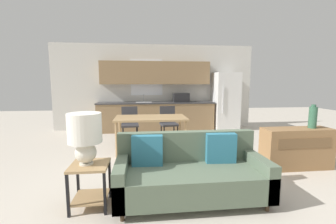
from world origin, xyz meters
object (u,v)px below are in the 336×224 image
(vase, at_px, (313,117))
(dining_chair_far_left, at_px, (130,123))
(dining_chair_far_right, at_px, (169,122))
(dining_table, at_px, (151,120))
(refrigerator, at_px, (225,101))
(table_lamp, at_px, (85,134))
(credenza, at_px, (296,148))
(couch, at_px, (190,173))
(side_table, at_px, (90,178))

(vase, relative_size, dining_chair_far_left, 0.46)
(dining_chair_far_right, bearing_deg, dining_chair_far_left, 172.94)
(dining_table, relative_size, dining_chair_far_left, 1.69)
(refrigerator, xyz_separation_m, dining_table, (-2.47, -2.09, -0.21))
(table_lamp, distance_m, dining_chair_far_right, 3.22)
(credenza, bearing_deg, refrigerator, 90.72)
(refrigerator, relative_size, table_lamp, 2.95)
(couch, relative_size, dining_chair_far_right, 2.08)
(side_table, bearing_deg, dining_chair_far_right, 66.06)
(dining_table, xyz_separation_m, table_lamp, (-0.85, -2.13, 0.21))
(dining_table, distance_m, side_table, 2.31)
(dining_table, bearing_deg, dining_chair_far_left, 122.53)
(couch, relative_size, vase, 4.53)
(refrigerator, distance_m, dining_table, 3.24)
(refrigerator, bearing_deg, credenza, -89.28)
(dining_chair_far_right, bearing_deg, dining_table, -128.92)
(dining_table, xyz_separation_m, dining_chair_far_right, (0.48, 0.78, -0.18))
(dining_table, xyz_separation_m, side_table, (-0.82, -2.14, -0.34))
(couch, height_order, dining_chair_far_left, dining_chair_far_left)
(dining_table, relative_size, credenza, 1.28)
(vase, bearing_deg, refrigerator, 95.41)
(credenza, relative_size, vase, 2.88)
(couch, bearing_deg, dining_chair_far_left, 107.87)
(couch, bearing_deg, vase, 19.33)
(refrigerator, relative_size, couch, 0.97)
(credenza, relative_size, dining_chair_far_left, 1.32)
(side_table, relative_size, dining_chair_far_right, 0.59)
(credenza, bearing_deg, table_lamp, -165.25)
(dining_table, distance_m, couch, 2.14)
(dining_chair_far_left, bearing_deg, dining_chair_far_right, -4.13)
(refrigerator, height_order, side_table, refrigerator)
(dining_table, bearing_deg, dining_chair_far_right, 58.34)
(table_lamp, height_order, credenza, table_lamp)
(side_table, height_order, vase, vase)
(vase, bearing_deg, side_table, -166.00)
(dining_chair_far_right, bearing_deg, side_table, -121.20)
(refrigerator, height_order, table_lamp, refrigerator)
(table_lamp, height_order, dining_chair_far_right, table_lamp)
(dining_chair_far_right, bearing_deg, vase, -48.49)
(table_lamp, bearing_deg, couch, 2.95)
(refrigerator, xyz_separation_m, dining_chair_far_left, (-2.96, -1.32, -0.39))
(table_lamp, xyz_separation_m, dining_chair_far_right, (1.33, 2.91, -0.40))
(table_lamp, relative_size, dining_chair_far_left, 0.68)
(side_table, distance_m, dining_chair_far_right, 3.19)
(vase, bearing_deg, table_lamp, -166.20)
(dining_table, bearing_deg, side_table, -110.87)
(refrigerator, bearing_deg, table_lamp, -128.13)
(refrigerator, relative_size, vase, 4.37)
(couch, distance_m, side_table, 1.24)
(refrigerator, relative_size, side_table, 3.39)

